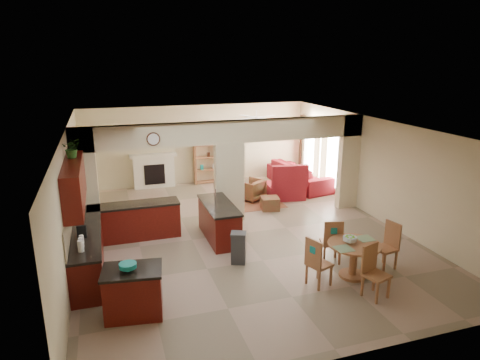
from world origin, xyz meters
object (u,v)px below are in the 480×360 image
object	(u,v)px
kitchen_island	(133,292)
dining_table	(354,255)
sofa	(299,175)
armchair	(251,190)

from	to	relation	value
kitchen_island	dining_table	size ratio (longest dim) A/B	1.03
kitchen_island	sofa	xyz separation A→B (m)	(6.20, 6.28, -0.04)
dining_table	armchair	distance (m)	5.38
kitchen_island	armchair	xyz separation A→B (m)	(4.07, 5.37, -0.11)
armchair	kitchen_island	bearing A→B (deg)	21.30
armchair	dining_table	bearing A→B (deg)	62.28
kitchen_island	armchair	size ratio (longest dim) A/B	1.53
sofa	armchair	xyz separation A→B (m)	(-2.13, -0.91, -0.07)
kitchen_island	sofa	bearing A→B (deg)	53.55
kitchen_island	armchair	distance (m)	6.74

